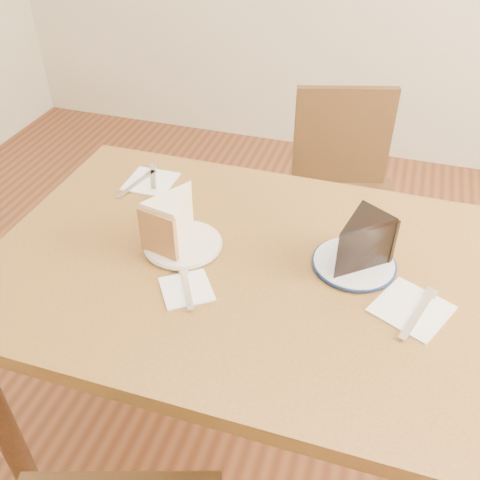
% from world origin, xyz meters
% --- Properties ---
extents(ground, '(4.00, 4.00, 0.00)m').
position_xyz_m(ground, '(0.00, 0.00, 0.00)').
color(ground, '#462212').
rests_on(ground, ground).
extents(table, '(1.20, 0.80, 0.75)m').
position_xyz_m(table, '(0.00, 0.00, 0.65)').
color(table, '#553717').
rests_on(table, ground).
extents(chair_far, '(0.51, 0.51, 0.83)m').
position_xyz_m(chair_far, '(0.12, 0.76, 0.46)').
color(chair_far, black).
rests_on(chair_far, ground).
extents(plate_cream, '(0.18, 0.18, 0.01)m').
position_xyz_m(plate_cream, '(-0.17, 0.01, 0.76)').
color(plate_cream, white).
rests_on(plate_cream, table).
extents(plate_navy, '(0.18, 0.18, 0.01)m').
position_xyz_m(plate_navy, '(0.22, 0.06, 0.76)').
color(plate_navy, white).
rests_on(plate_navy, table).
extents(carrot_cake, '(0.12, 0.15, 0.11)m').
position_xyz_m(carrot_cake, '(-0.19, 0.02, 0.82)').
color(carrot_cake, beige).
rests_on(carrot_cake, plate_cream).
extents(chocolate_cake, '(0.15, 0.16, 0.11)m').
position_xyz_m(chocolate_cake, '(0.22, 0.05, 0.82)').
color(chocolate_cake, black).
rests_on(chocolate_cake, plate_navy).
extents(napkin_cream, '(0.14, 0.14, 0.00)m').
position_xyz_m(napkin_cream, '(-0.11, -0.13, 0.75)').
color(napkin_cream, white).
rests_on(napkin_cream, table).
extents(napkin_navy, '(0.18, 0.18, 0.00)m').
position_xyz_m(napkin_navy, '(0.36, -0.04, 0.75)').
color(napkin_navy, white).
rests_on(napkin_navy, table).
extents(napkin_spare, '(0.13, 0.13, 0.00)m').
position_xyz_m(napkin_spare, '(-0.37, 0.25, 0.75)').
color(napkin_spare, white).
rests_on(napkin_spare, table).
extents(fork_cream, '(0.08, 0.13, 0.00)m').
position_xyz_m(fork_cream, '(-0.11, -0.13, 0.76)').
color(fork_cream, silver).
rests_on(fork_cream, napkin_cream).
extents(knife_navy, '(0.07, 0.17, 0.00)m').
position_xyz_m(knife_navy, '(0.37, -0.06, 0.76)').
color(knife_navy, silver).
rests_on(knife_navy, napkin_navy).
extents(fork_spare, '(0.07, 0.13, 0.00)m').
position_xyz_m(fork_spare, '(-0.37, 0.27, 0.76)').
color(fork_spare, silver).
rests_on(fork_spare, napkin_spare).
extents(knife_spare, '(0.05, 0.16, 0.00)m').
position_xyz_m(knife_spare, '(-0.40, 0.22, 0.76)').
color(knife_spare, silver).
rests_on(knife_spare, napkin_spare).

